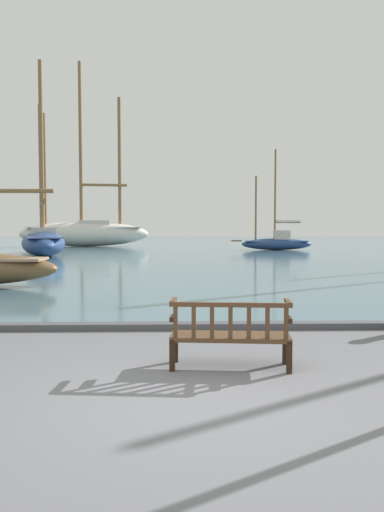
{
  "coord_description": "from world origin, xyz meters",
  "views": [
    {
      "loc": [
        -0.12,
        -5.33,
        1.91
      ],
      "look_at": [
        0.29,
        10.0,
        1.0
      ],
      "focal_mm": 35.0,
      "sensor_mm": 36.0,
      "label": 1
    }
  ],
  "objects_px": {
    "park_bench": "(230,334)",
    "sailboat_centre_channel": "(277,242)",
    "sailboat_outer_starboard": "(85,230)",
    "sailboat_far_port": "(43,240)"
  },
  "relations": [
    {
      "from": "park_bench",
      "to": "sailboat_centre_channel",
      "type": "relative_size",
      "value": 0.21
    },
    {
      "from": "sailboat_outer_starboard",
      "to": "sailboat_far_port",
      "type": "height_order",
      "value": "sailboat_outer_starboard"
    },
    {
      "from": "sailboat_outer_starboard",
      "to": "sailboat_centre_channel",
      "type": "height_order",
      "value": "sailboat_outer_starboard"
    },
    {
      "from": "sailboat_far_port",
      "to": "sailboat_outer_starboard",
      "type": "bearing_deg",
      "value": 90.39
    },
    {
      "from": "park_bench",
      "to": "sailboat_outer_starboard",
      "type": "distance_m",
      "value": 40.56
    },
    {
      "from": "park_bench",
      "to": "sailboat_far_port",
      "type": "height_order",
      "value": "sailboat_far_port"
    },
    {
      "from": "sailboat_outer_starboard",
      "to": "sailboat_centre_channel",
      "type": "distance_m",
      "value": 17.91
    },
    {
      "from": "park_bench",
      "to": "sailboat_outer_starboard",
      "type": "height_order",
      "value": "sailboat_outer_starboard"
    },
    {
      "from": "sailboat_centre_channel",
      "to": "park_bench",
      "type": "bearing_deg",
      "value": -102.23
    },
    {
      "from": "sailboat_outer_starboard",
      "to": "sailboat_centre_channel",
      "type": "xyz_separation_m",
      "value": [
        16.22,
        -7.55,
        -0.82
      ]
    }
  ]
}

